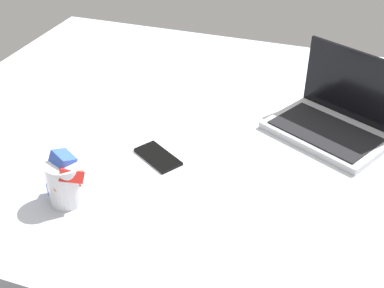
{
  "coord_description": "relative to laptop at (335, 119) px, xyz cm",
  "views": [
    {
      "loc": [
        35.86,
        -123.0,
        98.82
      ],
      "look_at": [
        -0.5,
        -18.75,
        24.0
      ],
      "focal_mm": 47.06,
      "sensor_mm": 36.0,
      "label": 1
    }
  ],
  "objects": [
    {
      "name": "laptop",
      "position": [
        0.0,
        0.0,
        0.0
      ],
      "size": [
        39.89,
        35.65,
        23.0
      ],
      "rotation": [
        0.0,
        0.0,
        -0.48
      ],
      "color": "#B7BABC",
      "rests_on": "bed_mattress"
    },
    {
      "name": "cell_phone",
      "position": [
        -43.98,
        -29.7,
        -4.01
      ],
      "size": [
        15.47,
        13.22,
        0.8
      ],
      "primitive_type": "cube",
      "rotation": [
        0.0,
        0.0,
        4.15
      ],
      "color": "black",
      "rests_on": "bed_mattress"
    },
    {
      "name": "snack_cup",
      "position": [
        -57.98,
        -53.13,
        1.55
      ],
      "size": [
        11.76,
        9.17,
        13.81
      ],
      "color": "silver",
      "rests_on": "bed_mattress"
    },
    {
      "name": "bed_mattress",
      "position": [
        -33.95,
        -9.76,
        -13.41
      ],
      "size": [
        180.0,
        140.0,
        18.0
      ],
      "primitive_type": "cube",
      "color": "#B7BCC6",
      "rests_on": "ground"
    }
  ]
}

